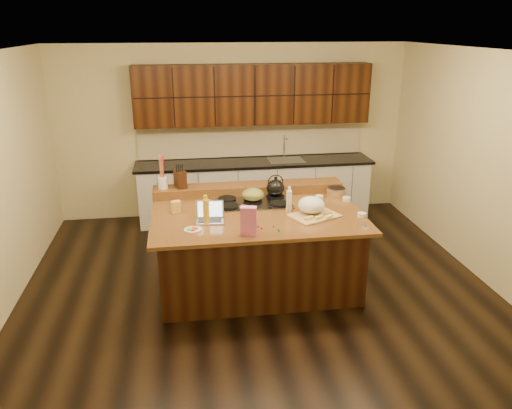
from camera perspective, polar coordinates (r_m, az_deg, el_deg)
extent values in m
cube|color=black|center=(6.13, 0.07, -9.03)|extent=(5.50, 5.00, 0.01)
cube|color=silver|center=(5.37, 0.08, 17.19)|extent=(5.50, 5.00, 0.01)
cube|color=beige|center=(8.01, -2.65, 8.32)|extent=(5.50, 0.01, 2.70)
cube|color=beige|center=(3.33, 6.66, -9.24)|extent=(5.50, 0.01, 2.70)
cube|color=beige|center=(6.59, 24.57, 3.94)|extent=(0.01, 5.00, 2.70)
cube|color=black|center=(5.92, 0.07, -5.26)|extent=(2.22, 1.42, 0.88)
cube|color=black|center=(5.74, 0.07, -1.11)|extent=(2.40, 1.60, 0.04)
cube|color=black|center=(6.37, -0.87, 1.81)|extent=(2.40, 0.30, 0.12)
cube|color=gray|center=(6.01, -0.36, 0.13)|extent=(0.92, 0.52, 0.02)
cylinder|color=black|center=(6.09, -3.32, 0.60)|extent=(0.22, 0.22, 0.03)
cylinder|color=black|center=(6.17, 2.23, 0.88)|extent=(0.22, 0.22, 0.03)
cylinder|color=black|center=(5.85, -3.08, -0.24)|extent=(0.22, 0.22, 0.03)
cylinder|color=black|center=(5.93, 2.69, 0.06)|extent=(0.22, 0.22, 0.03)
cylinder|color=black|center=(6.01, -0.36, 0.34)|extent=(0.22, 0.22, 0.03)
cube|color=silver|center=(7.96, -0.14, 1.55)|extent=(3.60, 0.62, 0.90)
cube|color=black|center=(7.82, -0.14, 4.81)|extent=(3.70, 0.66, 0.04)
cube|color=gray|center=(7.90, 3.46, 5.05)|extent=(0.55, 0.42, 0.01)
cylinder|color=gray|center=(8.03, 3.22, 6.65)|extent=(0.02, 0.02, 0.36)
cube|color=black|center=(7.76, -0.32, 12.46)|extent=(3.60, 0.34, 0.90)
cube|color=beige|center=(8.05, -0.47, 7.31)|extent=(3.60, 0.03, 0.50)
ellipsoid|color=black|center=(6.14, 2.24, 1.92)|extent=(0.27, 0.27, 0.20)
ellipsoid|color=olive|center=(5.98, -0.36, 1.16)|extent=(0.28, 0.28, 0.15)
cube|color=#B7B7BC|center=(5.49, -5.27, -1.91)|extent=(0.32, 0.23, 0.01)
cube|color=black|center=(5.49, -5.28, -1.82)|extent=(0.26, 0.14, 0.00)
cube|color=#B7B7BC|center=(5.55, -5.27, -0.50)|extent=(0.30, 0.09, 0.19)
cube|color=silver|center=(5.54, -5.28, -0.52)|extent=(0.27, 0.07, 0.16)
cylinder|color=yellow|center=(5.41, -5.72, -0.80)|extent=(0.08, 0.08, 0.27)
cylinder|color=silver|center=(5.75, 3.80, 0.41)|extent=(0.08, 0.08, 0.25)
cube|color=tan|center=(5.64, 6.67, -1.30)|extent=(0.63, 0.56, 0.02)
ellipsoid|color=white|center=(5.67, 6.33, -0.04)|extent=(0.30, 0.30, 0.19)
cube|color=#EDD872|center=(5.50, 6.06, -1.55)|extent=(0.11, 0.03, 0.03)
cube|color=#EDD872|center=(5.53, 7.20, -1.48)|extent=(0.11, 0.03, 0.03)
cube|color=#EDD872|center=(5.56, 8.32, -1.41)|extent=(0.11, 0.03, 0.03)
cylinder|color=gray|center=(5.65, 7.84, -1.13)|extent=(0.20, 0.08, 0.01)
cylinder|color=white|center=(5.73, 12.00, -1.17)|extent=(0.11, 0.11, 0.04)
cylinder|color=white|center=(6.21, 10.29, 0.62)|extent=(0.13, 0.13, 0.04)
cylinder|color=white|center=(6.21, 7.22, 0.81)|extent=(0.11, 0.11, 0.04)
cylinder|color=#996B3F|center=(6.35, 9.16, 1.36)|extent=(0.31, 0.31, 0.09)
cone|color=silver|center=(5.45, 12.44, -2.18)|extent=(0.10, 0.10, 0.07)
cube|color=pink|center=(5.08, -0.86, -1.91)|extent=(0.18, 0.12, 0.31)
cylinder|color=white|center=(5.29, -7.25, -2.86)|extent=(0.21, 0.21, 0.01)
cube|color=#E2AA4F|center=(5.78, -9.12, -0.28)|extent=(0.12, 0.10, 0.14)
cylinder|color=white|center=(6.28, -10.60, 2.45)|extent=(0.12, 0.12, 0.14)
cube|color=black|center=(6.27, -8.67, 2.92)|extent=(0.17, 0.21, 0.22)
ellipsoid|color=red|center=(5.28, 0.64, -2.72)|extent=(0.02, 0.02, 0.02)
ellipsoid|color=#198C26|center=(5.33, -1.50, -2.50)|extent=(0.02, 0.02, 0.02)
ellipsoid|color=red|center=(5.33, 0.26, -2.48)|extent=(0.02, 0.02, 0.02)
ellipsoid|color=#198C26|center=(5.20, -0.68, -3.09)|extent=(0.02, 0.02, 0.02)
ellipsoid|color=red|center=(5.33, 2.04, -2.51)|extent=(0.02, 0.02, 0.02)
ellipsoid|color=#198C26|center=(5.26, 2.59, -2.83)|extent=(0.02, 0.02, 0.02)
ellipsoid|color=red|center=(5.23, -0.43, -2.92)|extent=(0.02, 0.02, 0.02)
ellipsoid|color=#198C26|center=(5.33, 0.08, -2.49)|extent=(0.02, 0.02, 0.02)
ellipsoid|color=red|center=(5.34, -1.03, -2.43)|extent=(0.02, 0.02, 0.02)
ellipsoid|color=#198C26|center=(5.22, 2.65, -3.03)|extent=(0.02, 0.02, 0.02)
ellipsoid|color=red|center=(5.34, -0.52, -2.46)|extent=(0.02, 0.02, 0.02)
ellipsoid|color=#198C26|center=(5.22, -1.48, -3.02)|extent=(0.02, 0.02, 0.02)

